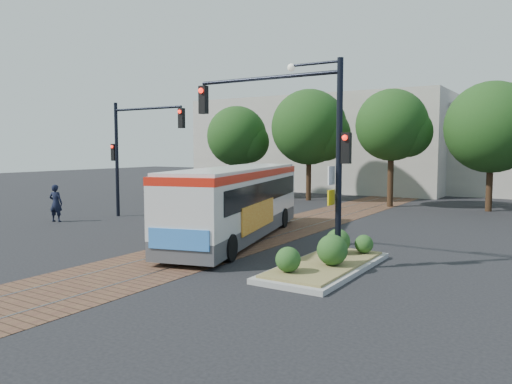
# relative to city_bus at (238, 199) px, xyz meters

# --- Properties ---
(ground) EXTENTS (120.00, 120.00, 0.00)m
(ground) POSITION_rel_city_bus_xyz_m (0.26, -1.79, -1.59)
(ground) COLOR black
(ground) RESTS_ON ground
(trackbed) EXTENTS (3.60, 40.00, 0.02)m
(trackbed) POSITION_rel_city_bus_xyz_m (0.26, 2.21, -1.59)
(trackbed) COLOR brown
(trackbed) RESTS_ON ground
(tree_row) EXTENTS (26.40, 5.60, 7.67)m
(tree_row) POSITION_rel_city_bus_xyz_m (1.47, 14.63, 3.25)
(tree_row) COLOR #382314
(tree_row) RESTS_ON ground
(warehouses) EXTENTS (40.00, 13.00, 8.00)m
(warehouses) POSITION_rel_city_bus_xyz_m (-0.27, 26.96, 2.22)
(warehouses) COLOR #ADA899
(warehouses) RESTS_ON ground
(city_bus) EXTENTS (5.02, 10.89, 2.86)m
(city_bus) POSITION_rel_city_bus_xyz_m (0.00, 0.00, 0.00)
(city_bus) COLOR #434346
(city_bus) RESTS_ON ground
(traffic_island) EXTENTS (2.20, 5.20, 1.13)m
(traffic_island) POSITION_rel_city_bus_xyz_m (5.08, -2.69, -1.27)
(traffic_island) COLOR gray
(traffic_island) RESTS_ON ground
(signal_pole_main) EXTENTS (5.49, 0.46, 6.00)m
(signal_pole_main) POSITION_rel_city_bus_xyz_m (4.12, -2.60, 2.56)
(signal_pole_main) COLOR black
(signal_pole_main) RESTS_ON ground
(signal_pole_left) EXTENTS (4.99, 0.34, 6.00)m
(signal_pole_left) POSITION_rel_city_bus_xyz_m (-8.11, 2.21, 2.27)
(signal_pole_left) COLOR black
(signal_pole_left) RESTS_ON ground
(officer) EXTENTS (0.79, 0.65, 1.85)m
(officer) POSITION_rel_city_bus_xyz_m (-10.23, -0.87, -0.67)
(officer) COLOR black
(officer) RESTS_ON ground
(parked_car) EXTENTS (4.03, 1.96, 1.13)m
(parked_car) POSITION_rel_city_bus_xyz_m (-7.28, 13.02, -1.03)
(parked_car) COLOR black
(parked_car) RESTS_ON ground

